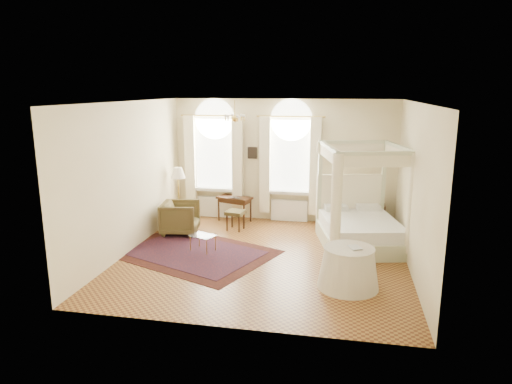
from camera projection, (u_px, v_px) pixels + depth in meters
ground at (263, 258)px, 9.82m from camera, size 6.00×6.00×0.00m
room_walls at (264, 167)px, 9.38m from camera, size 6.00×6.00×6.00m
window_left at (214, 165)px, 12.60m from camera, size 1.62×0.27×3.29m
window_right at (290, 168)px, 12.20m from camera, size 1.62×0.27×3.29m
chandelier at (235, 118)px, 10.50m from camera, size 0.51×0.45×0.50m
wall_pictures at (286, 152)px, 12.23m from camera, size 2.54×0.03×0.39m
canopy_bed at (360, 224)px, 10.43m from camera, size 2.19×2.49×2.34m
nightstand at (376, 216)px, 11.87m from camera, size 0.46×0.42×0.63m
nightstand_lamp at (373, 194)px, 11.84m from camera, size 0.27×0.27×0.39m
writing_desk at (235, 200)px, 12.41m from camera, size 1.01×0.73×0.69m
laptop at (236, 197)px, 12.26m from camera, size 0.43×0.36×0.03m
stool at (235, 214)px, 11.68m from camera, size 0.50×0.50×0.51m
armchair at (180, 218)px, 11.40m from camera, size 1.01×0.99×0.81m
coffee_table at (203, 237)px, 10.17m from camera, size 0.65×0.56×0.37m
floor_lamp at (178, 176)px, 12.10m from camera, size 0.39×0.39×1.52m
oriental_rug at (193, 252)px, 10.13m from camera, size 4.03×3.51×0.01m
side_table at (348, 268)px, 8.30m from camera, size 1.12×1.12×0.76m
book at (350, 248)px, 8.16m from camera, size 0.29×0.32×0.02m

